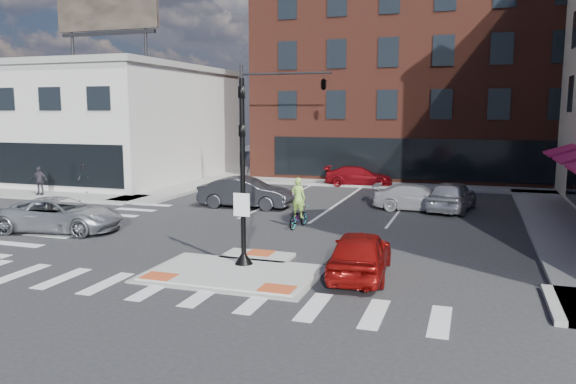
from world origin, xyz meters
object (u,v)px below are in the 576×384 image
(bg_car_silver, at_px, (452,196))
(cyclist, at_px, (298,211))
(bg_car_dark, at_px, (245,193))
(pedestrian_b, at_px, (39,181))
(silver_suv, at_px, (60,215))
(red_sedan, at_px, (360,253))
(white_pickup, at_px, (418,198))
(pedestrian_a, at_px, (84,178))
(bg_car_red, at_px, (358,176))

(bg_car_silver, xyz_separation_m, cyclist, (-6.23, -6.36, -0.04))
(bg_car_dark, bearing_deg, pedestrian_b, 89.89)
(silver_suv, distance_m, bg_car_dark, 9.50)
(bg_car_dark, height_order, cyclist, cyclist)
(red_sedan, bearing_deg, white_pickup, -96.78)
(pedestrian_a, height_order, pedestrian_b, pedestrian_a)
(red_sedan, distance_m, white_pickup, 12.39)
(bg_car_dark, height_order, pedestrian_a, pedestrian_a)
(red_sedan, relative_size, cyclist, 1.93)
(bg_car_dark, distance_m, bg_car_silver, 10.67)
(bg_car_red, bearing_deg, silver_suv, 147.96)
(pedestrian_a, bearing_deg, white_pickup, 21.83)
(bg_car_silver, relative_size, pedestrian_b, 2.75)
(silver_suv, bearing_deg, white_pickup, -63.18)
(silver_suv, relative_size, cyclist, 2.36)
(red_sedan, height_order, bg_car_dark, bg_car_dark)
(silver_suv, height_order, white_pickup, silver_suv)
(pedestrian_a, bearing_deg, cyclist, 0.63)
(white_pickup, distance_m, cyclist, 7.54)
(bg_car_red, bearing_deg, white_pickup, -156.34)
(silver_suv, height_order, pedestrian_b, pedestrian_b)
(silver_suv, height_order, red_sedan, red_sedan)
(pedestrian_b, bearing_deg, bg_car_red, 18.32)
(red_sedan, relative_size, white_pickup, 0.94)
(pedestrian_a, xyz_separation_m, pedestrian_b, (-1.97, -1.54, -0.06))
(red_sedan, distance_m, bg_car_silver, 12.93)
(red_sedan, height_order, white_pickup, red_sedan)
(white_pickup, bearing_deg, red_sedan, 176.16)
(pedestrian_a, bearing_deg, bg_car_red, 51.25)
(bg_car_dark, relative_size, bg_car_red, 1.07)
(silver_suv, relative_size, bg_car_silver, 1.13)
(white_pickup, distance_m, bg_car_red, 9.70)
(silver_suv, height_order, cyclist, cyclist)
(silver_suv, distance_m, bg_car_silver, 18.67)
(bg_car_red, bearing_deg, cyclist, 175.05)
(bg_car_dark, bearing_deg, white_pickup, -79.57)
(bg_car_silver, bearing_deg, pedestrian_b, 17.04)
(white_pickup, distance_m, pedestrian_b, 21.81)
(white_pickup, xyz_separation_m, bg_car_dark, (-8.73, -2.00, 0.15))
(red_sedan, distance_m, pedestrian_b, 23.29)
(bg_car_silver, height_order, pedestrian_b, pedestrian_b)
(white_pickup, relative_size, bg_car_dark, 0.93)
(white_pickup, xyz_separation_m, pedestrian_b, (-21.66, -2.54, 0.33))
(bg_car_silver, distance_m, pedestrian_a, 21.41)
(bg_car_red, relative_size, pedestrian_b, 2.72)
(bg_car_dark, bearing_deg, silver_suv, 144.77)
(silver_suv, height_order, pedestrian_a, pedestrian_a)
(silver_suv, distance_m, pedestrian_a, 10.72)
(white_pickup, height_order, bg_car_red, bg_car_red)
(pedestrian_a, relative_size, pedestrian_b, 1.07)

